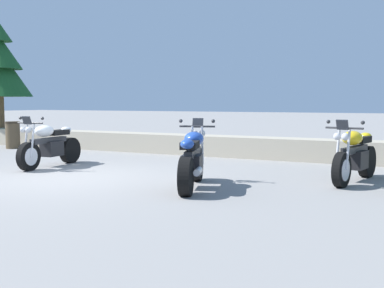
{
  "coord_description": "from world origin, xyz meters",
  "views": [
    {
      "loc": [
        6.34,
        -7.07,
        1.48
      ],
      "look_at": [
        2.15,
        1.2,
        0.65
      ],
      "focal_mm": 44.08,
      "sensor_mm": 36.0,
      "label": 1
    }
  ],
  "objects_px": {
    "motorcycle_blue_centre": "(193,160)",
    "motorcycle_yellow_far_right": "(355,156)",
    "motorcycle_white_near_left": "(50,146)",
    "trash_bin": "(13,135)"
  },
  "relations": [
    {
      "from": "motorcycle_blue_centre",
      "to": "trash_bin",
      "type": "xyz_separation_m",
      "value": [
        -8.26,
        3.6,
        -0.05
      ]
    },
    {
      "from": "motorcycle_blue_centre",
      "to": "trash_bin",
      "type": "bearing_deg",
      "value": 156.44
    },
    {
      "from": "motorcycle_yellow_far_right",
      "to": "trash_bin",
      "type": "height_order",
      "value": "motorcycle_yellow_far_right"
    },
    {
      "from": "motorcycle_blue_centre",
      "to": "trash_bin",
      "type": "distance_m",
      "value": 9.01
    },
    {
      "from": "trash_bin",
      "to": "motorcycle_yellow_far_right",
      "type": "bearing_deg",
      "value": -9.32
    },
    {
      "from": "motorcycle_white_near_left",
      "to": "motorcycle_blue_centre",
      "type": "relative_size",
      "value": 1.03
    },
    {
      "from": "motorcycle_blue_centre",
      "to": "motorcycle_yellow_far_right",
      "type": "xyz_separation_m",
      "value": [
        2.41,
        1.85,
        0.0
      ]
    },
    {
      "from": "motorcycle_blue_centre",
      "to": "trash_bin",
      "type": "height_order",
      "value": "motorcycle_blue_centre"
    },
    {
      "from": "motorcycle_white_near_left",
      "to": "motorcycle_blue_centre",
      "type": "xyz_separation_m",
      "value": [
        4.11,
        -0.88,
        0.0
      ]
    },
    {
      "from": "motorcycle_blue_centre",
      "to": "motorcycle_yellow_far_right",
      "type": "height_order",
      "value": "same"
    }
  ]
}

